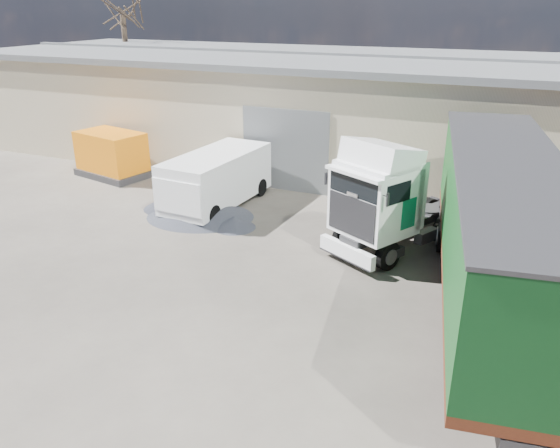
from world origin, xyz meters
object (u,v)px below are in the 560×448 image
at_px(bare_tree, 121,0).
at_px(tractor_unit, 390,205).
at_px(panel_van, 214,180).
at_px(box_trailer, 500,221).
at_px(orange_skip, 112,157).

distance_m(bare_tree, tractor_unit, 26.84).
bearing_deg(panel_van, box_trailer, -16.43).
height_order(bare_tree, panel_van, bare_tree).
height_order(bare_tree, orange_skip, bare_tree).
height_order(tractor_unit, box_trailer, box_trailer).
xyz_separation_m(bare_tree, orange_skip, (7.59, -11.36, -7.00)).
xyz_separation_m(tractor_unit, box_trailer, (3.40, -2.58, 0.92)).
distance_m(box_trailer, panel_van, 11.63).
height_order(box_trailer, orange_skip, box_trailer).
relative_size(bare_tree, orange_skip, 2.55).
relative_size(box_trailer, panel_van, 2.36).
xyz_separation_m(box_trailer, panel_van, (-10.83, 3.99, -1.44)).
bearing_deg(box_trailer, panel_van, 151.22).
bearing_deg(orange_skip, panel_van, -2.83).
height_order(bare_tree, tractor_unit, bare_tree).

